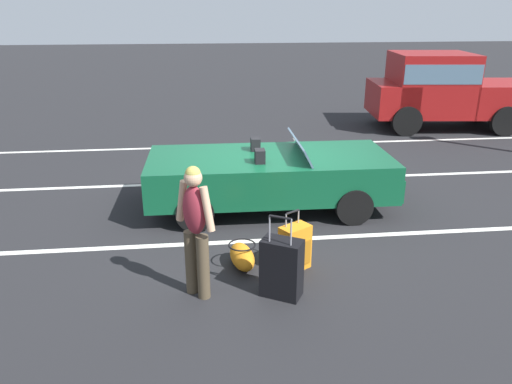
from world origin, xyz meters
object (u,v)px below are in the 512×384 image
object	(u,v)px
convertible_car	(281,175)
suitcase_large_black	(282,268)
suitcase_medium_bright	(295,248)
duffel_bag	(242,256)
traveler_person	(195,225)
parked_pickup_truck_near	(446,89)

from	to	relation	value
convertible_car	suitcase_large_black	bearing A→B (deg)	-98.21
convertible_car	suitcase_medium_bright	xyz separation A→B (m)	(-0.16, -2.18, -0.28)
duffel_bag	suitcase_medium_bright	bearing A→B (deg)	-9.93
convertible_car	suitcase_medium_bright	bearing A→B (deg)	-93.49
suitcase_large_black	traveler_person	bearing A→B (deg)	112.24
suitcase_large_black	suitcase_medium_bright	xyz separation A→B (m)	(0.28, 0.62, -0.06)
suitcase_large_black	duffel_bag	world-z (taller)	suitcase_large_black
convertible_car	traveler_person	distance (m)	3.06
suitcase_large_black	traveler_person	xyz separation A→B (m)	(-1.01, 0.13, 0.56)
suitcase_large_black	duffel_bag	distance (m)	0.88
suitcase_medium_bright	traveler_person	size ratio (longest dim) A/B	0.50
duffel_bag	parked_pickup_truck_near	xyz separation A→B (m)	(6.43, 7.50, 0.95)
duffel_bag	convertible_car	bearing A→B (deg)	67.35
parked_pickup_truck_near	suitcase_large_black	bearing A→B (deg)	60.02
convertible_car	parked_pickup_truck_near	xyz separation A→B (m)	(5.57, 5.44, 0.52)
convertible_car	suitcase_large_black	size ratio (longest dim) A/B	3.85
duffel_bag	parked_pickup_truck_near	bearing A→B (deg)	49.37
traveler_person	parked_pickup_truck_near	distance (m)	10.73
suitcase_large_black	parked_pickup_truck_near	bearing A→B (deg)	-6.74
suitcase_large_black	suitcase_medium_bright	size ratio (longest dim) A/B	1.32
suitcase_large_black	suitcase_medium_bright	world-z (taller)	suitcase_large_black
convertible_car	traveler_person	xyz separation A→B (m)	(-1.45, -2.67, 0.34)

